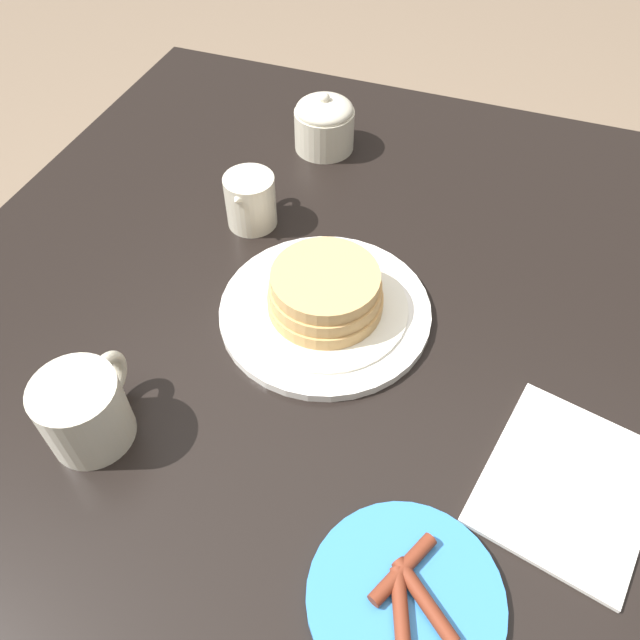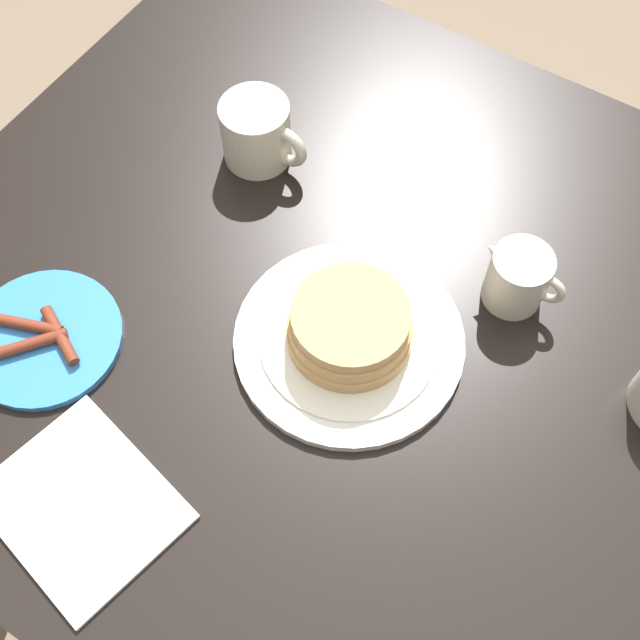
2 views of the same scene
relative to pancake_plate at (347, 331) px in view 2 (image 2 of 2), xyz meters
name	(u,v)px [view 2 (image 2 of 2)]	position (x,y,z in m)	size (l,w,h in m)	color
ground_plane	(347,504)	(0.00, 0.04, -0.80)	(8.00, 8.00, 0.00)	#7A6651
dining_table	(361,366)	(0.00, 0.04, -0.16)	(1.15, 0.98, 0.78)	black
pancake_plate	(347,331)	(0.00, 0.00, 0.00)	(0.27, 0.27, 0.07)	white
side_plate_bacon	(44,337)	(-0.30, -0.19, -0.02)	(0.18, 0.18, 0.02)	#337AC6
coffee_mug	(258,132)	(-0.24, 0.18, 0.02)	(0.12, 0.09, 0.09)	beige
creamer_pitcher	(517,277)	(0.14, 0.16, 0.02)	(0.11, 0.07, 0.09)	beige
napkin	(82,505)	(-0.13, -0.32, -0.02)	(0.22, 0.20, 0.01)	silver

